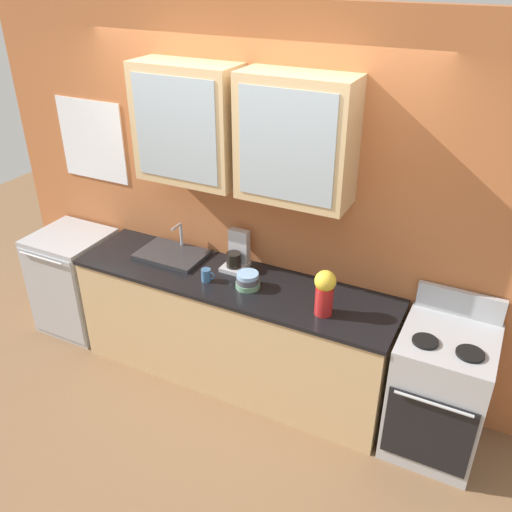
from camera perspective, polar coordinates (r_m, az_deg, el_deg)
ground_plane at (r=4.51m, az=-2.29°, el=-12.17°), size 10.00×10.00×0.00m
back_wall_unit at (r=3.95m, az=-0.58°, el=7.29°), size 4.41×0.42×2.73m
counter at (r=4.23m, az=-2.41°, el=-7.60°), size 2.44×0.63×0.90m
stove_range at (r=3.88m, az=18.45°, el=-13.26°), size 0.58×0.65×1.08m
sink_faucet at (r=4.31m, az=-8.73°, el=0.23°), size 0.52×0.36×0.22m
bowl_stack at (r=3.85m, az=-0.86°, el=-2.56°), size 0.17×0.17×0.11m
vase at (r=3.54m, az=7.15°, el=-3.63°), size 0.14×0.14×0.32m
cup_near_sink at (r=3.94m, az=-5.17°, el=-1.98°), size 0.11×0.07×0.09m
dishwasher at (r=5.05m, az=-18.18°, el=-2.48°), size 0.60×0.62×0.90m
coffee_maker at (r=4.07m, az=-2.01°, el=0.20°), size 0.17×0.20×0.29m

